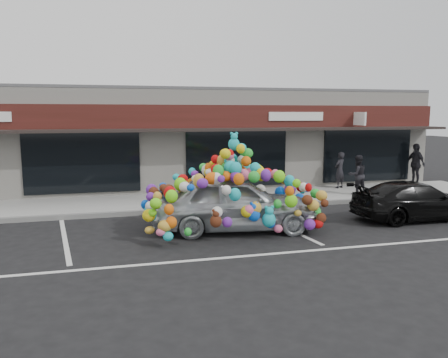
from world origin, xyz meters
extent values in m
plane|color=black|center=(0.00, 0.00, 0.00)|extent=(90.00, 90.00, 0.00)
cube|color=white|center=(0.00, 8.50, 2.10)|extent=(24.00, 6.00, 4.20)
cube|color=#59595B|center=(0.00, 8.50, 4.25)|extent=(24.00, 6.00, 0.12)
cube|color=#38150F|center=(0.00, 5.42, 3.15)|extent=(24.00, 0.18, 0.90)
cube|color=black|center=(0.00, 4.90, 2.65)|extent=(24.00, 1.20, 0.10)
cube|color=white|center=(8.20, 4.95, 3.05)|extent=(0.08, 0.95, 0.55)
cube|color=white|center=(5.50, 5.30, 3.15)|extent=(2.40, 0.04, 0.35)
cube|color=black|center=(-3.00, 5.47, 1.45)|extent=(4.20, 0.12, 2.30)
cube|color=black|center=(3.00, 5.47, 1.45)|extent=(4.20, 0.12, 2.30)
cube|color=black|center=(9.00, 5.47, 1.45)|extent=(4.20, 0.12, 2.30)
cube|color=#9A9A94|center=(0.00, 4.00, 0.07)|extent=(26.00, 3.00, 0.15)
cube|color=slate|center=(0.00, 2.50, 0.07)|extent=(26.00, 0.18, 0.16)
cube|color=silver|center=(-3.20, 0.20, 0.00)|extent=(0.73, 4.37, 0.01)
cube|color=silver|center=(2.80, 0.20, 0.00)|extent=(0.73, 4.37, 0.01)
cube|color=silver|center=(8.20, 0.20, 0.00)|extent=(0.73, 4.37, 0.01)
cube|color=silver|center=(2.00, -2.30, 0.00)|extent=(14.00, 0.12, 0.01)
imported|color=#ACB2B7|center=(1.37, -0.01, 0.78)|extent=(2.51, 4.82, 1.56)
ellipsoid|color=red|center=(1.37, -0.01, 2.15)|extent=(1.66, 2.11, 1.17)
sphere|color=yellow|center=(2.97, -0.16, 1.12)|extent=(0.34, 0.34, 0.34)
sphere|color=blue|center=(1.97, -1.01, 0.55)|extent=(0.36, 0.36, 0.36)
sphere|color=green|center=(0.57, 0.99, 0.60)|extent=(0.30, 0.30, 0.30)
sphere|color=pink|center=(1.37, -0.01, 2.69)|extent=(0.32, 0.32, 0.32)
sphere|color=orange|center=(-0.01, 0.09, 1.13)|extent=(0.30, 0.30, 0.30)
imported|color=black|center=(7.15, -0.20, 0.59)|extent=(1.71, 4.07, 1.18)
imported|color=black|center=(7.33, 4.85, 0.91)|extent=(0.66, 0.58, 1.52)
imported|color=black|center=(7.22, 3.30, 0.92)|extent=(0.77, 0.62, 1.54)
imported|color=#29252B|center=(11.13, 5.00, 1.05)|extent=(1.08, 0.49, 1.81)
camera|label=1|loc=(-1.91, -11.55, 3.25)|focal=35.00mm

